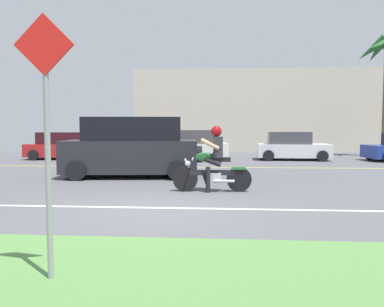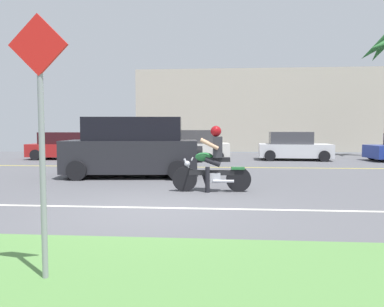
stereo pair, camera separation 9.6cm
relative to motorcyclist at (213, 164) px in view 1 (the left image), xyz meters
name	(u,v)px [view 1 (the left image)]	position (x,y,z in m)	size (l,w,h in m)	color
ground	(175,186)	(-1.10, 0.88, -0.75)	(56.00, 30.00, 0.04)	#545459
grass_median	(86,300)	(-1.10, -6.22, -0.70)	(56.00, 3.80, 0.06)	#548442
lane_line_near	(158,208)	(-1.10, -2.08, -0.72)	(50.40, 0.12, 0.01)	silver
lane_line_far	(189,167)	(-1.10, 6.07, -0.72)	(50.40, 0.12, 0.01)	yellow
motorcyclist	(213,164)	(0.00, 0.00, 0.00)	(2.05, 0.67, 1.72)	black
suv_nearby	(132,148)	(-2.79, 2.81, 0.25)	(4.74, 2.44, 2.02)	#232328
parked_car_0	(68,147)	(-7.99, 9.75, -0.04)	(4.44, 1.98, 1.46)	#AD1E1E
parked_car_1	(189,146)	(-1.40, 9.55, 0.01)	(4.32, 2.24, 1.58)	white
parked_car_2	(292,147)	(4.05, 10.18, -0.03)	(3.81, 2.21, 1.49)	silver
street_sign	(47,123)	(-1.63, -5.83, 0.96)	(0.62, 0.06, 2.79)	gray
building_far	(262,112)	(3.48, 18.88, 2.25)	(18.96, 4.00, 5.96)	beige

